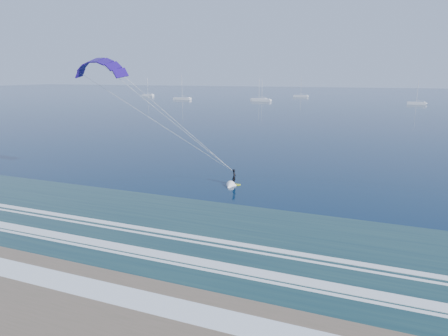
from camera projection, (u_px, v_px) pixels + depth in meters
ground at (75, 281)px, 26.45m from camera, size 900.00×900.00×0.00m
kitesurfer_rig at (168, 118)px, 46.75m from camera, size 18.82×9.52×16.29m
sailboat_0 at (182, 98)px, 221.00m from camera, size 10.33×2.40×13.82m
sailboat_1 at (259, 99)px, 213.80m from camera, size 8.75×2.40×12.01m
sailboat_2 at (301, 96)px, 247.98m from camera, size 8.98×2.40×12.07m
sailboat_3 at (416, 103)px, 184.61m from camera, size 7.88×2.40×11.05m
sailboat_7 at (148, 95)px, 259.03m from camera, size 7.88×2.40×11.82m
sailboat_8 at (262, 100)px, 206.90m from camera, size 9.63×2.40×11.64m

